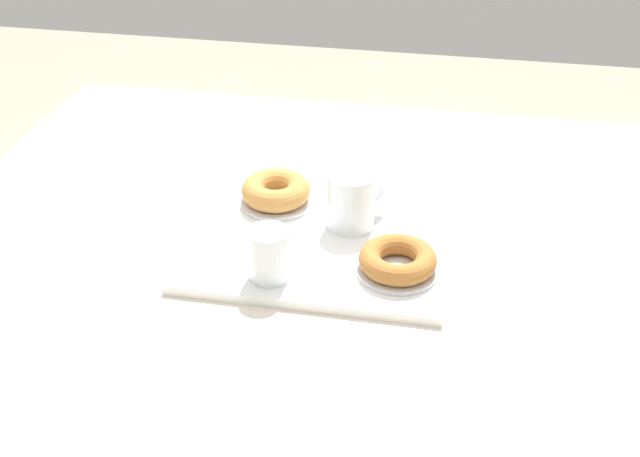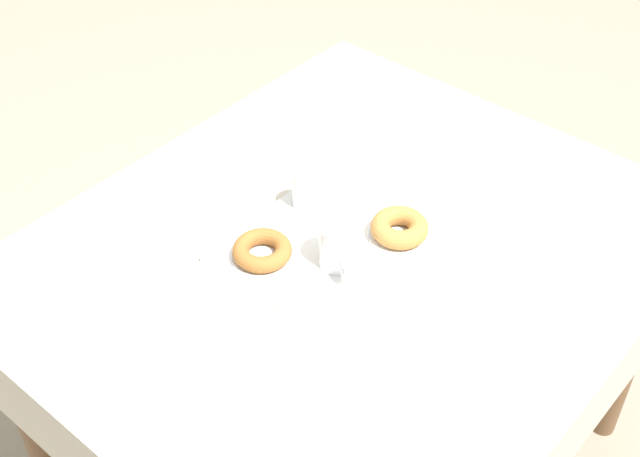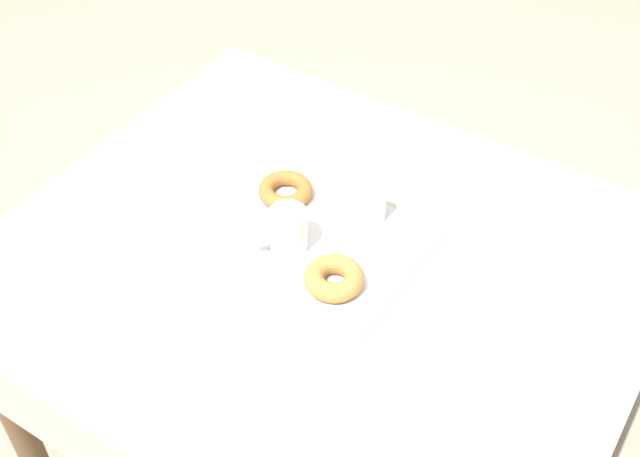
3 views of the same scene
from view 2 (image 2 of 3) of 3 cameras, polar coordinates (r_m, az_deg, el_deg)
The scene contains 8 objects.
dining_table at distance 1.78m, azimuth 1.92°, elevation -3.33°, with size 1.27×1.09×0.76m.
serving_tray at distance 1.71m, azimuth 0.82°, elevation -1.01°, with size 0.41×0.34×0.02m, color white.
tea_mug_left at distance 1.63m, azimuth 1.26°, elevation -1.19°, with size 0.09×0.10×0.09m.
water_glass_near at distance 1.77m, azimuth -0.89°, elevation 2.53°, with size 0.06×0.06×0.08m.
donut_plate_left at distance 1.67m, azimuth -3.83°, elevation -1.95°, with size 0.12×0.12×0.01m, color silver.
sugar_donut_left at distance 1.66m, azimuth -3.86°, elevation -1.45°, with size 0.12×0.12×0.03m, color #A3662D.
donut_plate_right at distance 1.72m, azimuth 5.26°, elevation -0.51°, with size 0.12×0.12×0.01m, color silver.
sugar_donut_right at distance 1.71m, azimuth 5.31°, elevation 0.07°, with size 0.12×0.12×0.04m, color #BC7F3D.
Camera 2 is at (-1.00, -0.78, 1.92)m, focal length 48.21 mm.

